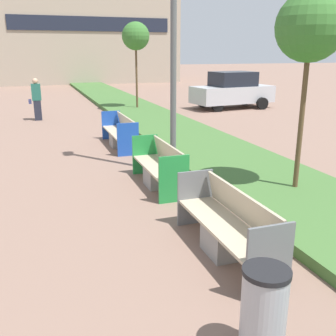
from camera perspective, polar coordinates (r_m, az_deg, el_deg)
planter_grass_strip at (r=11.29m, az=6.50°, el=2.34°), size 2.80×120.00×0.18m
building_backdrop at (r=41.00m, az=-11.91°, el=18.77°), size 16.46×8.70×9.35m
bench_grey_frame at (r=5.79m, az=8.64°, el=-8.84°), size 0.65×2.28×0.94m
bench_green_frame at (r=8.55m, az=-1.23°, el=-0.27°), size 0.65×2.08×0.94m
bench_blue_frame at (r=12.28m, az=-6.94°, el=4.86°), size 0.65×2.46×0.94m
litter_bin at (r=4.05m, az=13.68°, el=-19.79°), size 0.45×0.45×0.94m
sapling_tree_near at (r=8.07m, az=19.96°, el=18.55°), size 1.29×1.29×3.92m
sapling_tree_far at (r=19.67m, az=-4.71°, el=18.47°), size 1.31×1.31×4.20m
pedestrian_walking at (r=17.82m, az=-18.54°, el=9.48°), size 0.53×0.24×1.78m
parked_car_distant at (r=20.91m, az=9.33°, el=11.04°), size 4.38×2.25×1.86m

